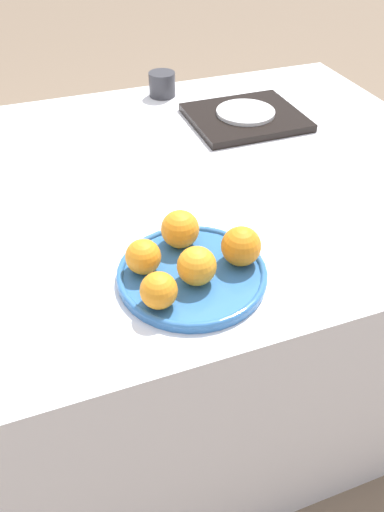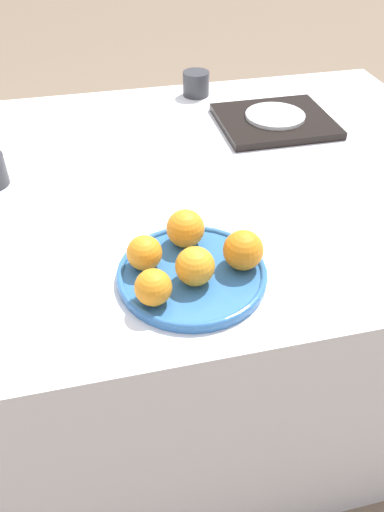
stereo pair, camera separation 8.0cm
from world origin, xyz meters
name	(u,v)px [view 2 (the right image)]	position (x,y,z in m)	size (l,w,h in m)	color
ground_plane	(177,367)	(0.00, 0.00, 0.00)	(12.00, 12.00, 0.00)	#7A6651
table	(175,287)	(0.00, 0.00, 0.35)	(1.52, 1.06, 0.71)	white
fruit_platter	(192,274)	(-0.03, -0.35, 0.72)	(0.26, 0.26, 0.02)	#336BAD
orange_0	(195,266)	(-0.03, -0.37, 0.75)	(0.07, 0.07, 0.07)	orange
orange_1	(153,287)	(-0.11, -0.40, 0.75)	(0.06, 0.06, 0.06)	orange
orange_2	(185,228)	(-0.03, -0.27, 0.76)	(0.07, 0.07, 0.07)	orange
orange_3	(144,253)	(-0.11, -0.31, 0.75)	(0.06, 0.06, 0.06)	orange
orange_4	(243,250)	(0.06, -0.35, 0.76)	(0.07, 0.07, 0.07)	orange
serving_tray	(275,121)	(0.32, 0.20, 0.72)	(0.30, 0.26, 0.02)	black
side_plate	(275,116)	(0.32, 0.20, 0.73)	(0.16, 0.16, 0.01)	white
cup_1	(196,84)	(0.16, 0.44, 0.74)	(0.08, 0.08, 0.07)	#333338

